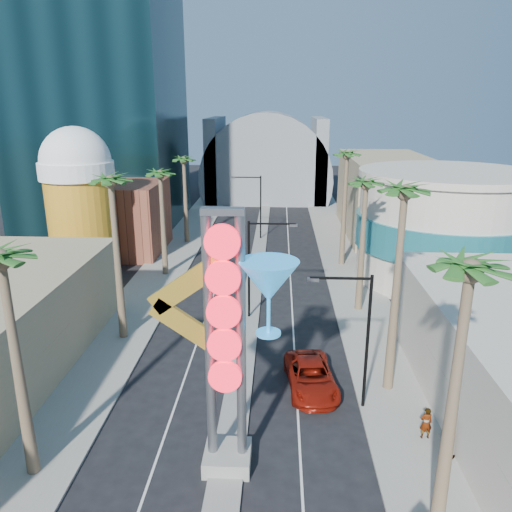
{
  "coord_description": "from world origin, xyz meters",
  "views": [
    {
      "loc": [
        2.3,
        -16.78,
        16.67
      ],
      "look_at": [
        0.56,
        19.98,
        5.23
      ],
      "focal_mm": 35.0,
      "sensor_mm": 36.0,
      "label": 1
    }
  ],
  "objects": [
    {
      "name": "median",
      "position": [
        0.0,
        38.0,
        0.07
      ],
      "size": [
        1.6,
        84.0,
        0.15
      ],
      "primitive_type": "cube",
      "color": "gray",
      "rests_on": "ground"
    },
    {
      "name": "streetlight_0",
      "position": [
        0.55,
        20.0,
        4.88
      ],
      "size": [
        3.79,
        0.25,
        8.0
      ],
      "color": "black",
      "rests_on": "ground"
    },
    {
      "name": "sidewalk_west",
      "position": [
        -9.5,
        35.0,
        0.07
      ],
      "size": [
        5.0,
        100.0,
        0.15
      ],
      "primitive_type": "cube",
      "color": "gray",
      "rests_on": "ground"
    },
    {
      "name": "beer_mug",
      "position": [
        -17.0,
        30.0,
        7.84
      ],
      "size": [
        7.0,
        7.0,
        14.5
      ],
      "color": "orange",
      "rests_on": "ground"
    },
    {
      "name": "streetlight_1",
      "position": [
        -0.55,
        44.0,
        4.88
      ],
      "size": [
        3.79,
        0.25,
        8.0
      ],
      "color": "black",
      "rests_on": "ground"
    },
    {
      "name": "neon_sign",
      "position": [
        0.82,
        2.96,
        7.31
      ],
      "size": [
        6.53,
        2.6,
        12.55
      ],
      "color": "gray",
      "rests_on": "ground"
    },
    {
      "name": "pedestrian_a",
      "position": [
        9.92,
        5.29,
        1.03
      ],
      "size": [
        0.69,
        0.49,
        1.76
      ],
      "primitive_type": "imported",
      "rotation": [
        0.0,
        0.0,
        3.26
      ],
      "color": "gray",
      "rests_on": "sidewalk_east"
    },
    {
      "name": "filler_east",
      "position": [
        16.0,
        48.0,
        5.0
      ],
      "size": [
        10.0,
        20.0,
        10.0
      ],
      "primitive_type": "cube",
      "color": "tan",
      "rests_on": "ground"
    },
    {
      "name": "palm_3",
      "position": [
        -9.0,
        42.0,
        9.48
      ],
      "size": [
        2.4,
        2.4,
        11.2
      ],
      "color": "brown",
      "rests_on": "ground"
    },
    {
      "name": "hotel_tower",
      "position": [
        -22.0,
        52.0,
        25.0
      ],
      "size": [
        20.0,
        20.0,
        50.0
      ],
      "primitive_type": "cube",
      "color": "black",
      "rests_on": "ground"
    },
    {
      "name": "streetlight_2",
      "position": [
        6.72,
        8.0,
        4.83
      ],
      "size": [
        3.45,
        0.25,
        8.0
      ],
      "color": "black",
      "rests_on": "ground"
    },
    {
      "name": "palm_5",
      "position": [
        9.0,
        10.0,
        11.27
      ],
      "size": [
        2.4,
        2.4,
        13.2
      ],
      "color": "brown",
      "rests_on": "ground"
    },
    {
      "name": "brick_filler_west",
      "position": [
        -16.0,
        38.0,
        4.0
      ],
      "size": [
        10.0,
        10.0,
        8.0
      ],
      "primitive_type": "cube",
      "color": "brown",
      "rests_on": "ground"
    },
    {
      "name": "sidewalk_east",
      "position": [
        9.5,
        35.0,
        0.07
      ],
      "size": [
        5.0,
        100.0,
        0.15
      ],
      "primitive_type": "cube",
      "color": "gray",
      "rests_on": "ground"
    },
    {
      "name": "red_pickup",
      "position": [
        4.35,
        9.84,
        0.83
      ],
      "size": [
        3.35,
        6.2,
        1.65
      ],
      "primitive_type": "imported",
      "rotation": [
        0.0,
        0.0,
        0.11
      ],
      "color": "maroon",
      "rests_on": "ground"
    },
    {
      "name": "palm_2",
      "position": [
        -9.0,
        30.0,
        9.48
      ],
      "size": [
        2.4,
        2.4,
        11.2
      ],
      "color": "brown",
      "rests_on": "ground"
    },
    {
      "name": "palm_7",
      "position": [
        9.0,
        34.0,
        10.82
      ],
      "size": [
        2.4,
        2.4,
        12.7
      ],
      "color": "brown",
      "rests_on": "ground"
    },
    {
      "name": "palm_0",
      "position": [
        -9.0,
        2.0,
        9.93
      ],
      "size": [
        2.4,
        2.4,
        11.7
      ],
      "color": "brown",
      "rests_on": "ground"
    },
    {
      "name": "pedestrian_b",
      "position": [
        10.58,
        4.02,
        1.09
      ],
      "size": [
        1.12,
        1.02,
        1.87
      ],
      "primitive_type": "imported",
      "rotation": [
        0.0,
        0.0,
        2.71
      ],
      "color": "gray",
      "rests_on": "sidewalk_east"
    },
    {
      "name": "palm_6",
      "position": [
        9.0,
        22.0,
        9.93
      ],
      "size": [
        2.4,
        2.4,
        11.7
      ],
      "color": "brown",
      "rests_on": "ground"
    },
    {
      "name": "palm_1",
      "position": [
        -9.0,
        16.0,
        10.82
      ],
      "size": [
        2.4,
        2.4,
        12.7
      ],
      "color": "brown",
      "rests_on": "ground"
    },
    {
      "name": "canopy",
      "position": [
        0.0,
        72.0,
        4.31
      ],
      "size": [
        22.0,
        16.0,
        22.0
      ],
      "color": "slate",
      "rests_on": "ground"
    },
    {
      "name": "turquoise_building",
      "position": [
        18.0,
        30.0,
        5.25
      ],
      "size": [
        16.6,
        16.6,
        10.6
      ],
      "color": "beige",
      "rests_on": "ground"
    },
    {
      "name": "palm_4",
      "position": [
        9.0,
        0.0,
        10.38
      ],
      "size": [
        2.4,
        2.4,
        12.2
      ],
      "color": "brown",
      "rests_on": "ground"
    }
  ]
}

